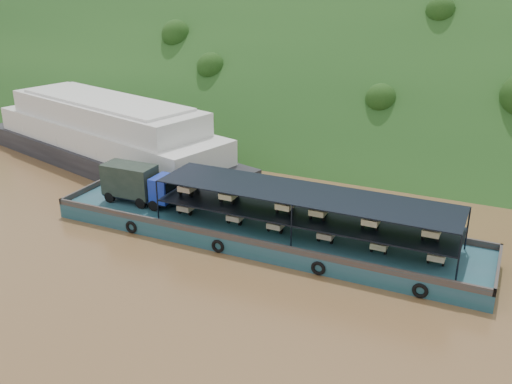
% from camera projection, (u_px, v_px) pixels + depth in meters
% --- Properties ---
extents(ground, '(160.00, 160.00, 0.00)m').
position_uv_depth(ground, '(263.00, 247.00, 44.04)').
color(ground, brown).
rests_on(ground, ground).
extents(hillside, '(140.00, 39.60, 39.60)m').
position_uv_depth(hillside, '(377.00, 133.00, 74.36)').
color(hillside, '#183C15').
rests_on(hillside, ground).
extents(cargo_barge, '(35.00, 7.18, 4.54)m').
position_uv_depth(cargo_barge, '(252.00, 224.00, 45.31)').
color(cargo_barge, '#15464C').
rests_on(cargo_barge, ground).
extents(passenger_ferry, '(37.03, 18.15, 7.28)m').
position_uv_depth(passenger_ferry, '(108.00, 136.00, 61.72)').
color(passenger_ferry, black).
rests_on(passenger_ferry, ground).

